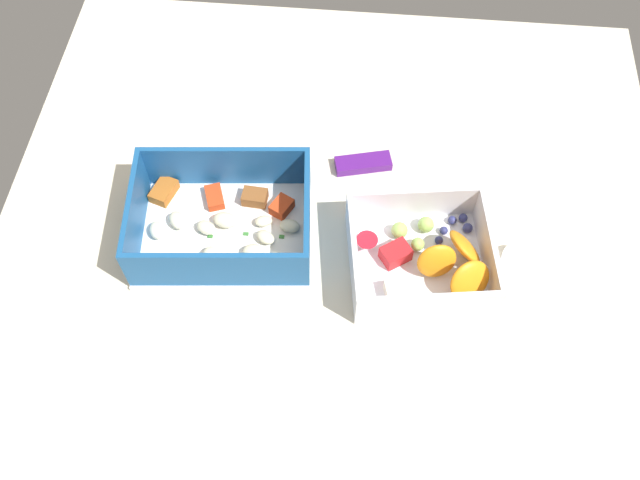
# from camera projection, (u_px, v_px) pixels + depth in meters

# --- Properties ---
(table_surface) EXTENTS (0.80, 0.80, 0.02)m
(table_surface) POSITION_uv_depth(u_px,v_px,m) (330.00, 248.00, 0.82)
(table_surface) COLOR beige
(table_surface) RESTS_ON ground
(pasta_container) EXTENTS (0.21, 0.16, 0.07)m
(pasta_container) POSITION_uv_depth(u_px,v_px,m) (223.00, 223.00, 0.80)
(pasta_container) COLOR white
(pasta_container) RESTS_ON table_surface
(fruit_bowl) EXTENTS (0.18, 0.16, 0.06)m
(fruit_bowl) POSITION_uv_depth(u_px,v_px,m) (425.00, 257.00, 0.78)
(fruit_bowl) COLOR white
(fruit_bowl) RESTS_ON table_surface
(candy_bar) EXTENTS (0.07, 0.04, 0.01)m
(candy_bar) POSITION_uv_depth(u_px,v_px,m) (363.00, 163.00, 0.86)
(candy_bar) COLOR #51197A
(candy_bar) RESTS_ON table_surface
(paper_cup_liner) EXTENTS (0.04, 0.04, 0.02)m
(paper_cup_liner) POSITION_uv_depth(u_px,v_px,m) (518.00, 262.00, 0.79)
(paper_cup_liner) COLOR white
(paper_cup_liner) RESTS_ON table_surface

